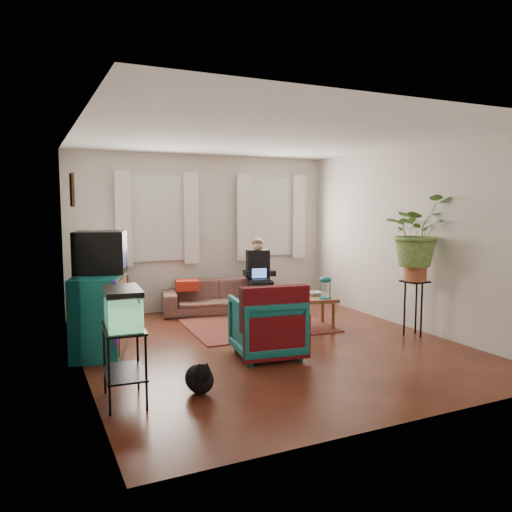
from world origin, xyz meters
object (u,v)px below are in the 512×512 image
sofa (220,291)px  coffee_table (296,313)px  aquarium_stand (124,365)px  side_table (108,298)px  dresser (99,313)px  plant_stand (414,308)px  armchair (267,323)px

sofa → coffee_table: (0.63, -1.44, -0.13)m
aquarium_stand → coffee_table: 3.22m
aquarium_stand → side_table: bearing=88.2°
aquarium_stand → coffee_table: (2.74, 1.69, -0.12)m
dresser → plant_stand: size_ratio=1.40×
side_table → coffee_table: side_table is taller
armchair → coffee_table: armchair is taller
dresser → coffee_table: dresser is taller
sofa → coffee_table: size_ratio=1.69×
dresser → coffee_table: size_ratio=0.97×
sofa → armchair: bearing=-85.4°
dresser → armchair: dresser is taller
aquarium_stand → armchair: 1.91m
sofa → side_table: (-1.76, 0.17, -0.01)m
dresser → plant_stand: dresser is taller
sofa → plant_stand: plant_stand is taller
dresser → armchair: bearing=-13.3°
sofa → armchair: 2.46m
sofa → aquarium_stand: (-2.11, -3.13, -0.02)m
side_table → dresser: size_ratio=0.67×
side_table → aquarium_stand: (-0.35, -3.30, -0.01)m
aquarium_stand → dresser: bearing=93.9°
side_table → sofa: bearing=-5.5°
dresser → armchair: size_ratio=1.35×
sofa → aquarium_stand: 3.77m
aquarium_stand → coffee_table: size_ratio=0.63×
side_table → dresser: 1.66m
armchair → coffee_table: 1.40m
side_table → coffee_table: (2.39, -1.61, -0.13)m
side_table → coffee_table: 2.89m
dresser → plant_stand: bearing=1.5°
side_table → dresser: bearing=-101.8°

